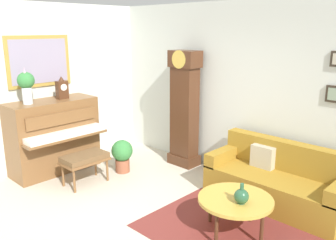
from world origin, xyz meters
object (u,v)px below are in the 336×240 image
at_px(piano_bench, 85,159).
at_px(grandfather_clock, 184,112).
at_px(piano, 54,136).
at_px(mantel_clock, 62,89).
at_px(flower_vase, 26,84).
at_px(couch, 277,182).
at_px(coffee_table, 235,201).
at_px(potted_plant, 122,154).
at_px(green_jug, 241,196).

height_order(piano_bench, grandfather_clock, grandfather_clock).
relative_size(piano, mantel_clock, 3.79).
bearing_deg(piano_bench, mantel_clock, 168.88).
bearing_deg(flower_vase, piano_bench, 28.26).
xyz_separation_m(grandfather_clock, couch, (1.91, -0.20, -0.65)).
xyz_separation_m(piano, flower_vase, (0.00, -0.39, 0.92)).
bearing_deg(flower_vase, piano, 90.30).
bearing_deg(grandfather_clock, piano_bench, -108.09).
bearing_deg(grandfather_clock, couch, -5.90).
distance_m(piano_bench, coffee_table, 2.51).
height_order(grandfather_clock, mantel_clock, grandfather_clock).
height_order(piano, mantel_clock, mantel_clock).
height_order(flower_vase, potted_plant, flower_vase).
height_order(piano_bench, coffee_table, piano_bench).
relative_size(couch, coffee_table, 2.16).
bearing_deg(piano, potted_plant, 41.04).
xyz_separation_m(couch, mantel_clock, (-3.28, -1.35, 1.09)).
height_order(mantel_clock, flower_vase, flower_vase).
bearing_deg(potted_plant, coffee_table, -6.16).
bearing_deg(potted_plant, green_jug, -7.26).
bearing_deg(piano_bench, couch, 31.43).
bearing_deg(piano_bench, coffee_table, 10.13).
relative_size(coffee_table, green_jug, 3.67).
distance_m(flower_vase, potted_plant, 1.88).
height_order(grandfather_clock, green_jug, grandfather_clock).
distance_m(piano, flower_vase, 1.00).
bearing_deg(couch, potted_plant, -161.67).
xyz_separation_m(piano_bench, coffee_table, (2.47, 0.44, 0.02)).
bearing_deg(mantel_clock, potted_plant, 32.23).
distance_m(mantel_clock, green_jug, 3.52).
xyz_separation_m(piano, couch, (3.28, 1.55, -0.31)).
distance_m(grandfather_clock, potted_plant, 1.29).
bearing_deg(coffee_table, potted_plant, 173.84).
xyz_separation_m(couch, potted_plant, (-2.42, -0.80, 0.01)).
bearing_deg(coffee_table, mantel_clock, -175.12).
xyz_separation_m(piano_bench, mantel_clock, (-0.82, 0.16, 0.99)).
relative_size(piano, green_jug, 6.00).
bearing_deg(grandfather_clock, green_jug, -33.07).
bearing_deg(mantel_clock, flower_vase, -90.05).
bearing_deg(piano, piano_bench, 3.37).
height_order(piano_bench, flower_vase, flower_vase).
relative_size(piano_bench, mantel_clock, 1.84).
relative_size(piano_bench, potted_plant, 1.25).
xyz_separation_m(piano, coffee_table, (3.29, 0.49, -0.20)).
relative_size(grandfather_clock, couch, 1.07).
relative_size(mantel_clock, green_jug, 1.58).
bearing_deg(flower_vase, green_jug, 13.54).
relative_size(couch, potted_plant, 3.39).
bearing_deg(green_jug, piano, -172.83).
xyz_separation_m(grandfather_clock, green_jug, (2.03, -1.32, -0.42)).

